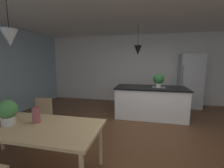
{
  "coord_description": "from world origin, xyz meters",
  "views": [
    {
      "loc": [
        -0.08,
        -2.85,
        1.61
      ],
      "look_at": [
        -0.75,
        0.2,
        1.16
      ],
      "focal_mm": 23.61,
      "sensor_mm": 36.0,
      "label": 1
    }
  ],
  "objects_px": {
    "kitchen_island": "(150,102)",
    "potted_plant_on_table": "(8,111)",
    "chair_far_left": "(40,118)",
    "vase_on_dining_table": "(36,115)",
    "refrigerator": "(190,81)",
    "potted_plant_on_island": "(159,79)",
    "dining_table": "(30,129)"
  },
  "relations": [
    {
      "from": "kitchen_island",
      "to": "potted_plant_on_table",
      "type": "distance_m",
      "value": 3.48
    },
    {
      "from": "chair_far_left",
      "to": "kitchen_island",
      "type": "xyz_separation_m",
      "value": [
        2.27,
        1.88,
        -0.01
      ]
    },
    {
      "from": "potted_plant_on_table",
      "to": "vase_on_dining_table",
      "type": "xyz_separation_m",
      "value": [
        0.34,
        0.15,
        -0.08
      ]
    },
    {
      "from": "potted_plant_on_table",
      "to": "vase_on_dining_table",
      "type": "height_order",
      "value": "potted_plant_on_table"
    },
    {
      "from": "refrigerator",
      "to": "potted_plant_on_island",
      "type": "xyz_separation_m",
      "value": [
        -1.2,
        -1.31,
        0.18
      ]
    },
    {
      "from": "kitchen_island",
      "to": "potted_plant_on_table",
      "type": "height_order",
      "value": "potted_plant_on_table"
    },
    {
      "from": "chair_far_left",
      "to": "kitchen_island",
      "type": "height_order",
      "value": "kitchen_island"
    },
    {
      "from": "dining_table",
      "to": "chair_far_left",
      "type": "relative_size",
      "value": 2.39
    },
    {
      "from": "dining_table",
      "to": "refrigerator",
      "type": "bearing_deg",
      "value": 51.16
    },
    {
      "from": "potted_plant_on_table",
      "to": "refrigerator",
      "type": "bearing_deg",
      "value": 49.12
    },
    {
      "from": "chair_far_left",
      "to": "potted_plant_on_table",
      "type": "xyz_separation_m",
      "value": [
        0.18,
        -0.86,
        0.45
      ]
    },
    {
      "from": "kitchen_island",
      "to": "vase_on_dining_table",
      "type": "xyz_separation_m",
      "value": [
        -1.75,
        -2.59,
        0.38
      ]
    },
    {
      "from": "chair_far_left",
      "to": "kitchen_island",
      "type": "bearing_deg",
      "value": 39.61
    },
    {
      "from": "refrigerator",
      "to": "vase_on_dining_table",
      "type": "xyz_separation_m",
      "value": [
        -3.17,
        -3.9,
        -0.12
      ]
    },
    {
      "from": "potted_plant_on_island",
      "to": "potted_plant_on_table",
      "type": "bearing_deg",
      "value": -130.04
    },
    {
      "from": "refrigerator",
      "to": "vase_on_dining_table",
      "type": "height_order",
      "value": "refrigerator"
    },
    {
      "from": "dining_table",
      "to": "kitchen_island",
      "type": "bearing_deg",
      "value": 56.17
    },
    {
      "from": "kitchen_island",
      "to": "potted_plant_on_island",
      "type": "relative_size",
      "value": 5.06
    },
    {
      "from": "potted_plant_on_table",
      "to": "potted_plant_on_island",
      "type": "bearing_deg",
      "value": 49.96
    },
    {
      "from": "dining_table",
      "to": "chair_far_left",
      "type": "distance_m",
      "value": 0.95
    },
    {
      "from": "kitchen_island",
      "to": "potted_plant_on_island",
      "type": "distance_m",
      "value": 0.71
    },
    {
      "from": "kitchen_island",
      "to": "potted_plant_on_table",
      "type": "bearing_deg",
      "value": -127.32
    },
    {
      "from": "dining_table",
      "to": "kitchen_island",
      "type": "xyz_separation_m",
      "value": [
        1.8,
        2.68,
        -0.2
      ]
    },
    {
      "from": "dining_table",
      "to": "kitchen_island",
      "type": "height_order",
      "value": "kitchen_island"
    },
    {
      "from": "dining_table",
      "to": "refrigerator",
      "type": "relative_size",
      "value": 1.09
    },
    {
      "from": "dining_table",
      "to": "vase_on_dining_table",
      "type": "bearing_deg",
      "value": 65.47
    },
    {
      "from": "potted_plant_on_table",
      "to": "vase_on_dining_table",
      "type": "bearing_deg",
      "value": 24.72
    },
    {
      "from": "refrigerator",
      "to": "chair_far_left",
      "type": "bearing_deg",
      "value": -139.15
    },
    {
      "from": "kitchen_island",
      "to": "refrigerator",
      "type": "bearing_deg",
      "value": 42.76
    },
    {
      "from": "dining_table",
      "to": "vase_on_dining_table",
      "type": "xyz_separation_m",
      "value": [
        0.04,
        0.1,
        0.18
      ]
    },
    {
      "from": "potted_plant_on_island",
      "to": "potted_plant_on_table",
      "type": "height_order",
      "value": "potted_plant_on_island"
    },
    {
      "from": "kitchen_island",
      "to": "refrigerator",
      "type": "distance_m",
      "value": 1.99
    }
  ]
}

